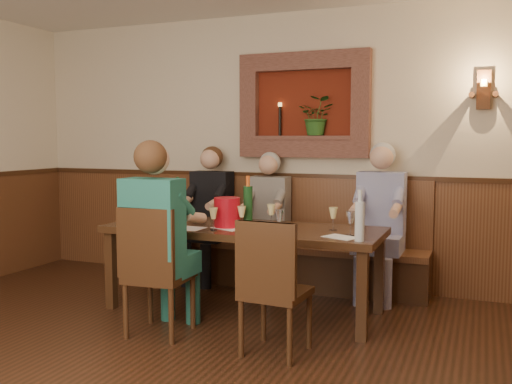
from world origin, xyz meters
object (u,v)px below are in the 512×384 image
(wine_bottle_green_b, at_px, (178,202))
(water_bottle, at_px, (360,220))
(spittoon_bucket, at_px, (227,212))
(person_bench_right, at_px, (379,234))
(chair_near_left, at_px, (159,297))
(person_bench_left, at_px, (208,226))
(chair_near_right, at_px, (275,315))
(bench, at_px, (279,254))
(wine_bottle_green_a, at_px, (248,205))
(person_bench_mid, at_px, (266,232))
(person_chair_front, at_px, (160,254))
(dining_table, at_px, (243,235))

(wine_bottle_green_b, xyz_separation_m, water_bottle, (1.81, -0.47, -0.01))
(spittoon_bucket, bearing_deg, person_bench_right, 38.89)
(chair_near_left, height_order, person_bench_left, person_bench_left)
(person_bench_right, distance_m, spittoon_bucket, 1.49)
(chair_near_right, distance_m, water_bottle, 0.94)
(bench, xyz_separation_m, person_bench_left, (-0.76, -0.11, 0.26))
(wine_bottle_green_a, bearing_deg, spittoon_bucket, -131.38)
(bench, height_order, person_bench_right, person_bench_right)
(chair_near_left, distance_m, person_bench_mid, 1.68)
(bench, bearing_deg, wine_bottle_green_a, -88.74)
(bench, xyz_separation_m, person_chair_front, (-0.37, -1.72, 0.30))
(person_chair_front, bearing_deg, wine_bottle_green_a, 65.13)
(person_bench_left, relative_size, person_bench_mid, 1.04)
(bench, distance_m, wine_bottle_green_b, 1.23)
(bench, height_order, chair_near_right, bench)
(dining_table, bearing_deg, person_bench_left, 132.21)
(bench, bearing_deg, wine_bottle_green_b, -131.98)
(person_bench_right, bearing_deg, dining_table, -141.01)
(person_chair_front, bearing_deg, chair_near_left, -86.98)
(wine_bottle_green_a, bearing_deg, chair_near_right, -57.28)
(chair_near_right, bearing_deg, person_chair_front, -179.58)
(person_bench_left, xyz_separation_m, wine_bottle_green_a, (0.78, -0.78, 0.34))
(person_bench_right, height_order, water_bottle, person_bench_right)
(person_chair_front, xyz_separation_m, spittoon_bucket, (0.26, 0.69, 0.25))
(person_bench_mid, distance_m, person_chair_front, 1.64)
(person_bench_mid, height_order, person_chair_front, person_chair_front)
(person_chair_front, bearing_deg, spittoon_bucket, 69.56)
(person_bench_right, relative_size, wine_bottle_green_a, 3.37)
(wine_bottle_green_b, bearing_deg, person_bench_right, 21.64)
(person_bench_left, bearing_deg, spittoon_bucket, -55.03)
(chair_near_right, height_order, person_bench_right, person_bench_right)
(wine_bottle_green_a, bearing_deg, person_bench_mid, 98.92)
(bench, xyz_separation_m, wine_bottle_green_a, (0.02, -0.88, 0.61))
(person_bench_left, distance_m, spittoon_bucket, 1.16)
(person_bench_left, bearing_deg, wine_bottle_green_a, -44.87)
(chair_near_right, bearing_deg, bench, 112.83)
(dining_table, distance_m, water_bottle, 1.16)
(person_bench_left, bearing_deg, person_bench_right, -0.04)
(wine_bottle_green_a, relative_size, wine_bottle_green_b, 1.08)
(person_bench_mid, xyz_separation_m, wine_bottle_green_b, (-0.62, -0.70, 0.35))
(bench, height_order, spittoon_bucket, bench)
(person_bench_left, bearing_deg, bench, 7.94)
(person_bench_right, xyz_separation_m, person_chair_front, (-1.40, -1.61, 0.01))
(bench, xyz_separation_m, spittoon_bucket, (-0.11, -1.03, 0.55))
(person_bench_mid, height_order, person_bench_right, person_bench_right)
(bench, distance_m, water_bottle, 1.77)
(wine_bottle_green_a, distance_m, water_bottle, 1.13)
(wine_bottle_green_a, bearing_deg, water_bottle, -20.21)
(chair_near_left, xyz_separation_m, spittoon_bucket, (0.25, 0.71, 0.59))
(person_bench_right, distance_m, water_bottle, 1.20)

